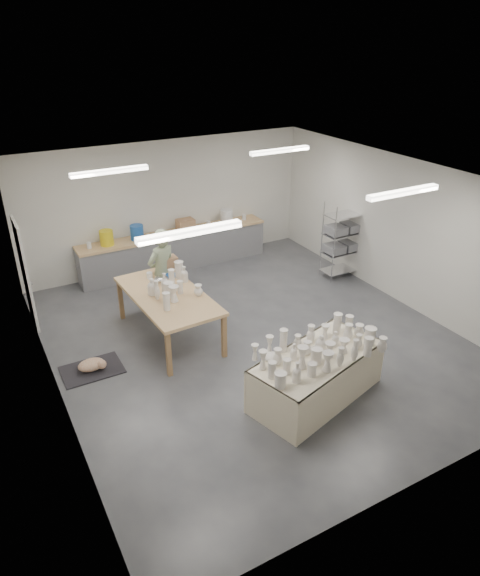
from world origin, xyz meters
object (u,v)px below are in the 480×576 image
drying_table (317,374)px  work_table (169,291)px  potter (162,273)px  red_stool (160,295)px

drying_table → work_table: (-1.27, 2.87, 0.47)m
drying_table → potter: bearing=90.8°
potter → red_stool: potter is taller
potter → red_stool: (0.00, 0.27, -0.63)m
work_table → drying_table: bearing=-68.9°
work_table → potter: potter is taller
drying_table → potter: (-1.09, 3.66, 0.48)m
work_table → potter: 0.81m
work_table → red_stool: work_table is taller
work_table → red_stool: size_ratio=6.87×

